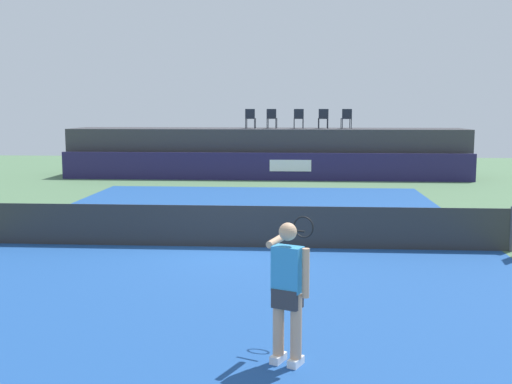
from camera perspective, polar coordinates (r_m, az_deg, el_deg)
ground_plane at (r=17.48m, az=-1.15°, el=-2.81°), size 48.00×48.00×0.00m
court_inner at (r=14.56m, az=-2.21°, el=-4.91°), size 12.00×22.00×0.00m
sponsor_wall at (r=27.79m, az=0.79°, el=2.28°), size 18.00×0.22×1.20m
spectator_platform at (r=29.54m, az=0.98°, el=3.57°), size 18.00×2.80×2.20m
spectator_chair_far_left at (r=29.26m, az=-0.50°, el=6.65°), size 0.46×0.46×0.89m
spectator_chair_left at (r=29.38m, az=1.42°, el=6.66°), size 0.47×0.47×0.89m
spectator_chair_center at (r=29.17m, az=3.83°, el=6.64°), size 0.45×0.45×0.89m
spectator_chair_right at (r=29.24m, az=6.03°, el=6.61°), size 0.46×0.46×0.89m
spectator_chair_far_right at (r=29.20m, az=8.08°, el=6.58°), size 0.48×0.48×0.89m
tennis_net at (r=14.46m, az=-2.22°, el=-3.08°), size 12.40×0.02×0.95m
net_post_far at (r=15.11m, az=21.89°, el=-3.07°), size 0.10×0.10×1.00m
tennis_player at (r=7.87m, az=2.89°, el=-8.52°), size 0.61×1.26×1.77m
tennis_ball at (r=17.32m, az=-4.42°, el=-2.80°), size 0.07×0.07×0.07m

